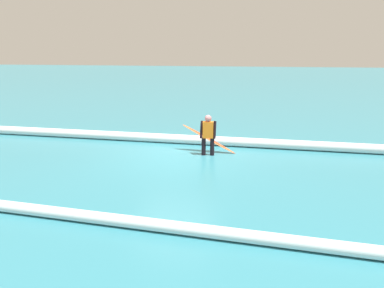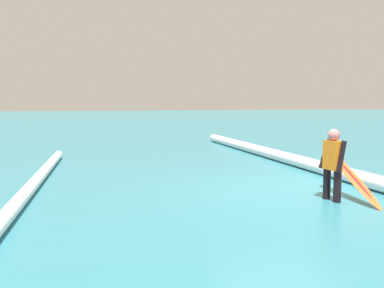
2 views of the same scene
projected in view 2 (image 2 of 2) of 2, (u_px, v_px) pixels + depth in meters
The scene contains 3 objects.
ground_plane at pixel (280, 191), 8.24m from camera, with size 169.91×169.91×0.00m, color teal.
surfer at pixel (333, 161), 7.38m from camera, with size 0.52×0.28×1.33m.
surfboard at pixel (351, 175), 7.57m from camera, with size 1.86×0.32×0.93m.
Camera 2 is at (-7.41, 3.73, 1.81)m, focal length 37.47 mm.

